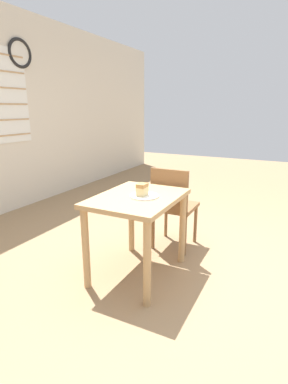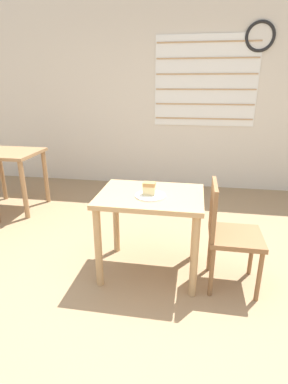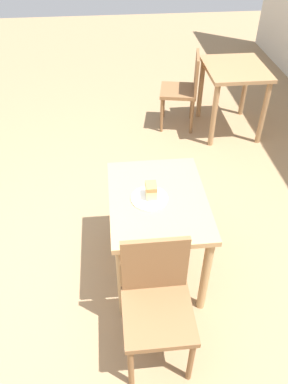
# 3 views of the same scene
# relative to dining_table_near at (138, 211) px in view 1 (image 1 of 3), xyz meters

# --- Properties ---
(ground_plane) EXTENTS (14.00, 14.00, 0.00)m
(ground_plane) POSITION_rel_dining_table_near_xyz_m (0.05, -0.52, -0.61)
(ground_plane) COLOR #997A56
(dining_table_near) EXTENTS (0.87, 0.66, 0.74)m
(dining_table_near) POSITION_rel_dining_table_near_xyz_m (0.00, 0.00, 0.00)
(dining_table_near) COLOR tan
(dining_table_near) RESTS_ON ground_plane
(chair_near_window) EXTENTS (0.42, 0.42, 0.89)m
(chair_near_window) POSITION_rel_dining_table_near_xyz_m (0.63, -0.08, -0.11)
(chair_near_window) COLOR brown
(chair_near_window) RESTS_ON ground_plane
(plate) EXTENTS (0.25, 0.25, 0.01)m
(plate) POSITION_rel_dining_table_near_xyz_m (0.01, -0.06, 0.14)
(plate) COLOR white
(plate) RESTS_ON dining_table_near
(cake_slice) EXTENTS (0.10, 0.07, 0.10)m
(cake_slice) POSITION_rel_dining_table_near_xyz_m (-0.01, -0.05, 0.20)
(cake_slice) COLOR #E5CC89
(cake_slice) RESTS_ON plate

